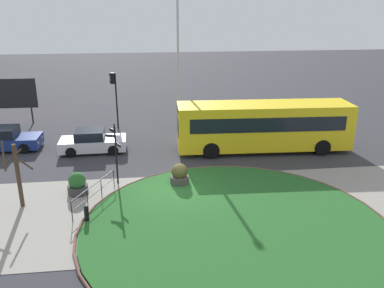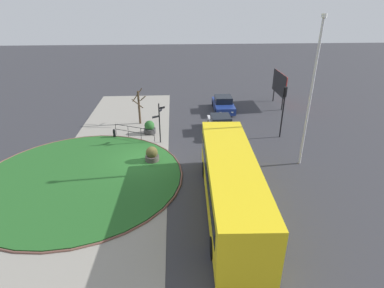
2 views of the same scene
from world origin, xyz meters
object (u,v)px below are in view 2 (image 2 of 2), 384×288
object	(u,v)px
planter_near_signpost	(150,128)
car_near_lane	(223,104)
traffic_light_near	(284,101)
lamppost_tall	(311,92)
car_trailing	(221,125)
planter_kerbside	(152,155)
billboard_left	(279,84)
bollard_foreground	(114,133)
street_tree_bare	(139,106)
signpost_directional	(160,121)
bus_yellow	(231,184)

from	to	relation	value
planter_near_signpost	car_near_lane	bearing A→B (deg)	127.75
traffic_light_near	planter_near_signpost	world-z (taller)	traffic_light_near
traffic_light_near	lamppost_tall	bearing A→B (deg)	-168.78
traffic_light_near	car_trailing	bearing A→B (deg)	88.22
car_near_lane	planter_kerbside	bearing A→B (deg)	-31.62
car_trailing	billboard_left	world-z (taller)	billboard_left
lamppost_tall	billboard_left	world-z (taller)	lamppost_tall
bollard_foreground	billboard_left	size ratio (longest dim) A/B	0.19
bollard_foreground	lamppost_tall	world-z (taller)	lamppost_tall
billboard_left	planter_near_signpost	world-z (taller)	billboard_left
billboard_left	bollard_foreground	bearing A→B (deg)	-63.97
bollard_foreground	car_trailing	xyz separation A→B (m)	(-0.72, 8.84, 0.25)
traffic_light_near	street_tree_bare	distance (m)	12.39
car_trailing	planter_near_signpost	xyz separation A→B (m)	(-0.05, -6.02, -0.14)
signpost_directional	bus_yellow	world-z (taller)	signpost_directional
lamppost_tall	planter_kerbside	world-z (taller)	lamppost_tall
car_near_lane	billboard_left	bearing A→B (deg)	103.14
signpost_directional	planter_kerbside	xyz separation A→B (m)	(3.17, -0.46, -1.33)
car_near_lane	car_trailing	distance (m)	5.61
signpost_directional	planter_near_signpost	bearing A→B (deg)	-152.66
planter_near_signpost	signpost_directional	bearing A→B (deg)	27.34
billboard_left	traffic_light_near	bearing A→B (deg)	-15.42
traffic_light_near	street_tree_bare	bearing A→B (deg)	85.24
car_trailing	bus_yellow	bearing A→B (deg)	-6.80
planter_near_signpost	planter_kerbside	world-z (taller)	planter_kerbside
signpost_directional	traffic_light_near	bearing A→B (deg)	93.58
car_near_lane	signpost_directional	bearing A→B (deg)	-39.40
planter_near_signpost	street_tree_bare	xyz separation A→B (m)	(-2.36, -1.02, 1.17)
car_trailing	street_tree_bare	bearing A→B (deg)	-110.15
planter_near_signpost	planter_kerbside	bearing A→B (deg)	5.59
bus_yellow	billboard_left	bearing A→B (deg)	-22.57
signpost_directional	bus_yellow	distance (m)	9.70
bollard_foreground	street_tree_bare	world-z (taller)	street_tree_bare
planter_near_signpost	lamppost_tall	bearing A→B (deg)	61.19
bus_yellow	billboard_left	xyz separation A→B (m)	(-17.49, 8.08, 0.69)
car_trailing	planter_near_signpost	size ratio (longest dim) A/B	3.62
car_trailing	billboard_left	distance (m)	9.98
traffic_light_near	car_near_lane	bearing A→B (deg)	41.20
bus_yellow	car_trailing	world-z (taller)	bus_yellow
traffic_light_near	planter_near_signpost	bearing A→B (deg)	95.64
street_tree_bare	planter_kerbside	bearing A→B (deg)	11.57
signpost_directional	billboard_left	size ratio (longest dim) A/B	0.78
planter_kerbside	car_near_lane	bearing A→B (deg)	147.96
bollard_foreground	planter_kerbside	bearing A→B (deg)	37.94
bollard_foreground	billboard_left	bearing A→B (deg)	115.55
billboard_left	planter_kerbside	xyz separation A→B (m)	(11.84, -12.57, -1.81)
car_near_lane	traffic_light_near	distance (m)	8.01
bollard_foreground	car_trailing	bearing A→B (deg)	94.66
lamppost_tall	street_tree_bare	distance (m)	14.72
planter_near_signpost	traffic_light_near	bearing A→B (deg)	83.45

